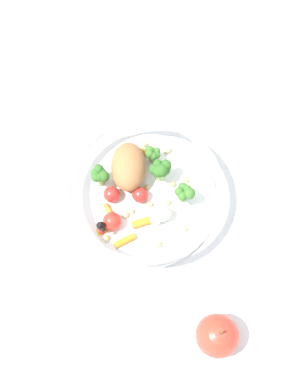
% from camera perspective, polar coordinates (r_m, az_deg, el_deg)
% --- Properties ---
extents(ground_plane, '(2.40, 2.40, 0.00)m').
position_cam_1_polar(ground_plane, '(0.80, -0.52, -2.06)').
color(ground_plane, white).
extents(food_container, '(0.26, 0.26, 0.07)m').
position_cam_1_polar(food_container, '(0.78, -0.32, 0.46)').
color(food_container, white).
rests_on(food_container, ground_plane).
extents(loose_apple, '(0.06, 0.06, 0.08)m').
position_cam_1_polar(loose_apple, '(0.73, 8.80, -16.72)').
color(loose_apple, '#BC3828').
rests_on(loose_apple, ground_plane).
extents(folded_napkin, '(0.15, 0.14, 0.01)m').
position_cam_1_polar(folded_napkin, '(0.94, -5.30, 13.89)').
color(folded_napkin, white).
rests_on(folded_napkin, ground_plane).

